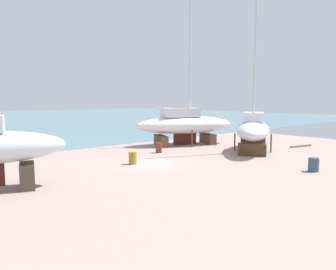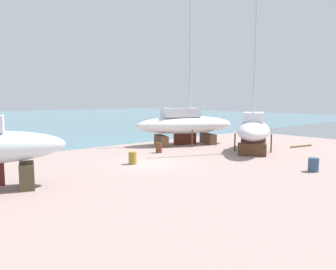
{
  "view_description": "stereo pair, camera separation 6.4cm",
  "coord_description": "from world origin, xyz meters",
  "px_view_note": "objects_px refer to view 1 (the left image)",
  "views": [
    {
      "loc": [
        -14.18,
        -17.85,
        4.53
      ],
      "look_at": [
        2.53,
        1.2,
        1.75
      ],
      "focal_mm": 34.84,
      "sensor_mm": 36.0,
      "label": 1
    },
    {
      "loc": [
        -14.13,
        -17.89,
        4.53
      ],
      "look_at": [
        2.53,
        1.2,
        1.75
      ],
      "focal_mm": 34.84,
      "sensor_mm": 36.0,
      "label": 2
    }
  ],
  "objects_px": {
    "barrel_rust_far": "(159,148)",
    "sailboat_large_starboard": "(185,124)",
    "barrel_tar_black": "(314,165)",
    "barrel_tipped_right": "(133,158)",
    "sailboat_small_center": "(253,129)"
  },
  "relations": [
    {
      "from": "barrel_tar_black",
      "to": "sailboat_small_center",
      "type": "bearing_deg",
      "value": 61.69
    },
    {
      "from": "barrel_tipped_right",
      "to": "barrel_tar_black",
      "type": "height_order",
      "value": "barrel_tipped_right"
    },
    {
      "from": "barrel_rust_far",
      "to": "sailboat_large_starboard",
      "type": "bearing_deg",
      "value": 22.48
    },
    {
      "from": "sailboat_small_center",
      "to": "barrel_rust_far",
      "type": "xyz_separation_m",
      "value": [
        -6.54,
        4.9,
        -1.52
      ]
    },
    {
      "from": "sailboat_small_center",
      "to": "sailboat_large_starboard",
      "type": "height_order",
      "value": "sailboat_small_center"
    },
    {
      "from": "barrel_tipped_right",
      "to": "barrel_rust_far",
      "type": "bearing_deg",
      "value": 29.68
    },
    {
      "from": "barrel_rust_far",
      "to": "barrel_tar_black",
      "type": "xyz_separation_m",
      "value": [
        2.7,
        -12.02,
        0.01
      ]
    },
    {
      "from": "sailboat_small_center",
      "to": "sailboat_large_starboard",
      "type": "xyz_separation_m",
      "value": [
        -1.44,
        7.01,
        0.13
      ]
    },
    {
      "from": "sailboat_small_center",
      "to": "barrel_tipped_right",
      "type": "height_order",
      "value": "sailboat_small_center"
    },
    {
      "from": "sailboat_large_starboard",
      "to": "sailboat_small_center",
      "type": "bearing_deg",
      "value": -55.97
    },
    {
      "from": "sailboat_large_starboard",
      "to": "barrel_tar_black",
      "type": "relative_size",
      "value": 17.65
    },
    {
      "from": "barrel_tipped_right",
      "to": "sailboat_large_starboard",
      "type": "bearing_deg",
      "value": 25.97
    },
    {
      "from": "barrel_tipped_right",
      "to": "barrel_tar_black",
      "type": "relative_size",
      "value": 1.01
    },
    {
      "from": "sailboat_small_center",
      "to": "barrel_rust_far",
      "type": "height_order",
      "value": "sailboat_small_center"
    },
    {
      "from": "barrel_rust_far",
      "to": "barrel_tar_black",
      "type": "relative_size",
      "value": 0.99
    }
  ]
}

